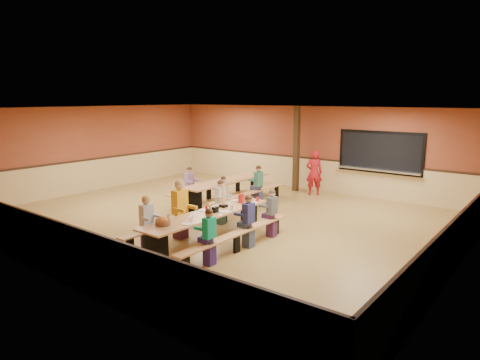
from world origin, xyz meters
The scene contains 23 objects.
ground centered at (0.00, 0.00, 0.00)m, with size 12.00×12.00×0.00m, color olive.
room_envelope centered at (0.00, 0.00, 0.69)m, with size 12.04×10.04×3.02m.
kitchen_pass_through centered at (2.60, 4.96, 1.49)m, with size 2.78×0.28×1.38m.
structural_post centered at (-0.20, 4.40, 1.50)m, with size 0.18×0.18×3.00m, color black.
cafeteria_table_main centered at (1.19, -1.83, 0.53)m, with size 1.91×3.70×0.74m.
cafeteria_table_second centered at (-0.95, 1.48, 0.53)m, with size 1.91×3.70×0.74m.
seated_child_white_left centered at (0.37, -2.90, 0.60)m, with size 0.37×0.30×1.20m, color silver, non-canonical shape.
seated_adult_yellow centered at (0.37, -1.90, 0.70)m, with size 0.46×0.38×1.40m, color #EDA218, non-canonical shape.
seated_child_grey_left centered at (0.37, -0.43, 0.58)m, with size 0.35×0.28×1.16m, color silver, non-canonical shape.
seated_child_teal_right centered at (2.02, -2.71, 0.57)m, with size 0.34×0.28×1.14m, color #10A07B, non-canonical shape.
seated_child_navy_right centered at (2.02, -1.41, 0.59)m, with size 0.36×0.29×1.19m, color navy, non-canonical shape.
seated_child_char_right centered at (2.02, -0.47, 0.57)m, with size 0.34×0.28×1.15m, color #484D51, non-canonical shape.
seated_child_purple_sec centered at (-1.77, 0.60, 0.59)m, with size 0.35×0.29×1.18m, color #90699E, non-canonical shape.
seated_child_green_sec centered at (-0.12, 1.98, 0.60)m, with size 0.36×0.30×1.20m, color #336E56, non-canonical shape.
seated_child_tan_sec centered at (-0.12, 0.28, 0.56)m, with size 0.32×0.26×1.11m, color #A39985, non-canonical shape.
standing_woman centered at (0.64, 4.19, 0.77)m, with size 0.56×0.37×1.55m, color #AF141D.
punch_pitcher centered at (1.21, -0.61, 0.85)m, with size 0.16×0.16×0.22m, color #B51A18.
chip_bowl centered at (1.08, -3.07, 0.81)m, with size 0.32×0.32×0.15m, color orange, non-canonical shape.
napkin_dispenser centered at (1.28, -1.68, 0.80)m, with size 0.10×0.14×0.13m, color black.
condiment_mustard centered at (1.14, -1.71, 0.82)m, with size 0.06×0.06×0.17m, color yellow.
condiment_ketchup centered at (1.17, -1.85, 0.82)m, with size 0.06×0.06×0.17m, color #B2140F.
table_paddle centered at (1.12, -1.20, 0.88)m, with size 0.16×0.16×0.56m.
place_settings centered at (1.19, -1.83, 0.80)m, with size 0.65×3.30×0.11m, color beige, non-canonical shape.
Camera 1 is at (7.48, -8.73, 3.30)m, focal length 32.00 mm.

